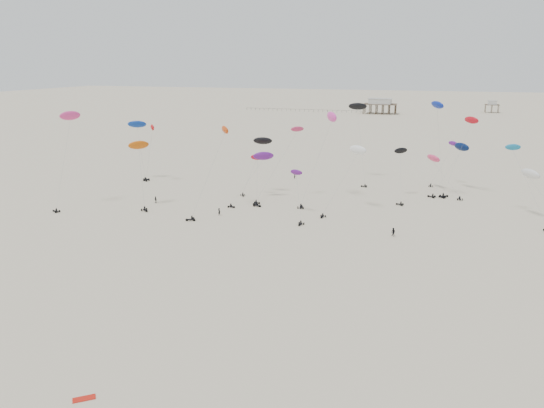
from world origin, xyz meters
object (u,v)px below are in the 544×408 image
(rig_9, at_px, (438,117))
(spectator_0, at_px, (219,215))
(pavilion_small, at_px, (492,107))
(rig_4, at_px, (140,159))
(rig_0, at_px, (353,159))
(pavilion_main, at_px, (380,107))

(rig_9, distance_m, spectator_0, 58.13)
(rig_9, bearing_deg, pavilion_small, 13.22)
(rig_9, bearing_deg, rig_4, 136.02)
(pavilion_small, relative_size, rig_0, 0.53)
(rig_0, relative_size, rig_9, 0.71)
(pavilion_main, bearing_deg, pavilion_small, 23.20)
(rig_0, xyz_separation_m, spectator_0, (-26.70, -14.13, -11.51))
(spectator_0, bearing_deg, rig_9, -120.81)
(rig_0, bearing_deg, pavilion_main, -76.49)
(rig_4, xyz_separation_m, rig_9, (64.24, 30.57, 8.57))
(spectator_0, bearing_deg, pavilion_main, -68.45)
(pavilion_main, xyz_separation_m, rig_9, (38.06, -217.45, 15.40))
(rig_4, bearing_deg, pavilion_main, -149.00)
(pavilion_main, height_order, spectator_0, pavilion_main)
(rig_4, bearing_deg, rig_9, 152.48)
(pavilion_small, bearing_deg, rig_4, -109.08)
(pavilion_main, distance_m, pavilion_small, 76.16)
(rig_0, height_order, rig_9, rig_9)
(pavilion_main, distance_m, rig_4, 249.49)
(pavilion_small, distance_m, spectator_0, 289.99)
(pavilion_small, distance_m, rig_0, 270.34)
(pavilion_main, relative_size, spectator_0, 10.75)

